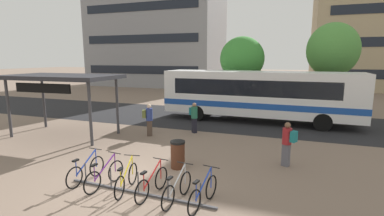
% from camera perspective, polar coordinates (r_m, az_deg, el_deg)
% --- Properties ---
extents(ground, '(200.00, 200.00, 0.00)m').
position_cam_1_polar(ground, '(9.71, -13.39, -14.63)').
color(ground, '#7A6656').
extents(bus_lane_asphalt, '(80.00, 7.20, 0.01)m').
position_cam_1_polar(bus_lane_asphalt, '(19.13, 4.18, -2.07)').
color(bus_lane_asphalt, '#232326').
rests_on(bus_lane_asphalt, ground).
extents(city_bus, '(12.09, 2.87, 3.20)m').
position_cam_1_polar(city_bus, '(18.28, 13.53, 2.74)').
color(city_bus, white).
rests_on(city_bus, ground).
extents(bike_rack, '(4.93, 0.24, 0.70)m').
position_cam_1_polar(bike_rack, '(8.91, -10.81, -16.21)').
color(bike_rack, '#47474C').
rests_on(bike_rack, ground).
extents(parked_bicycle_blue_0, '(0.52, 1.72, 0.99)m').
position_cam_1_polar(parked_bicycle_blue_0, '(10.02, -20.69, -11.82)').
color(parked_bicycle_blue_0, black).
rests_on(parked_bicycle_blue_0, ground).
extents(parked_bicycle_purple_1, '(0.52, 1.72, 0.99)m').
position_cam_1_polar(parked_bicycle_purple_1, '(9.45, -17.31, -12.97)').
color(parked_bicycle_purple_1, black).
rests_on(parked_bicycle_purple_1, ground).
extents(parked_bicycle_yellow_2, '(0.52, 1.71, 0.99)m').
position_cam_1_polar(parked_bicycle_yellow_2, '(9.01, -13.14, -13.93)').
color(parked_bicycle_yellow_2, black).
rests_on(parked_bicycle_yellow_2, ground).
extents(parked_bicycle_red_3, '(0.52, 1.72, 0.99)m').
position_cam_1_polar(parked_bicycle_red_3, '(8.60, -8.10, -14.96)').
color(parked_bicycle_red_3, black).
rests_on(parked_bicycle_red_3, ground).
extents(parked_bicycle_silver_4, '(0.52, 1.72, 0.99)m').
position_cam_1_polar(parked_bicycle_silver_4, '(8.22, -3.02, -16.11)').
color(parked_bicycle_silver_4, black).
rests_on(parked_bicycle_silver_4, ground).
extents(parked_bicycle_blue_5, '(0.52, 1.71, 0.99)m').
position_cam_1_polar(parked_bicycle_blue_5, '(7.99, 2.29, -16.93)').
color(parked_bicycle_blue_5, black).
rests_on(parked_bicycle_blue_5, ground).
extents(transit_shelter, '(5.81, 3.28, 3.18)m').
position_cam_1_polar(transit_shelter, '(15.87, -24.98, 5.35)').
color(transit_shelter, '#38383D').
rests_on(transit_shelter, ground).
extents(commuter_teal_pack_0, '(0.60, 0.58, 1.66)m').
position_cam_1_polar(commuter_teal_pack_0, '(15.22, 0.41, -1.54)').
color(commuter_teal_pack_0, black).
rests_on(commuter_teal_pack_0, ground).
extents(commuter_teal_pack_1, '(0.60, 0.51, 1.69)m').
position_cam_1_polar(commuter_teal_pack_1, '(11.08, 18.83, -6.40)').
color(commuter_teal_pack_1, '#565660').
rests_on(commuter_teal_pack_1, ground).
extents(commuter_olive_pack_2, '(0.60, 0.48, 1.68)m').
position_cam_1_polar(commuter_olive_pack_2, '(14.76, -8.79, -1.97)').
color(commuter_olive_pack_2, '#47382D').
rests_on(commuter_olive_pack_2, ground).
extents(trash_bin, '(0.55, 0.55, 1.03)m').
position_cam_1_polar(trash_bin, '(10.49, -2.91, -9.39)').
color(trash_bin, '#4C2819').
rests_on(trash_bin, ground).
extents(street_tree_0, '(3.64, 3.64, 6.58)m').
position_cam_1_polar(street_tree_0, '(23.30, 26.64, 10.46)').
color(street_tree_0, brown).
rests_on(street_tree_0, ground).
extents(street_tree_1, '(3.37, 3.37, 5.66)m').
position_cam_1_polar(street_tree_1, '(22.23, 10.12, 9.80)').
color(street_tree_1, brown).
rests_on(street_tree_1, ground).
extents(building_left_wing, '(18.81, 10.84, 20.63)m').
position_cam_1_polar(building_left_wing, '(44.57, -7.05, 18.09)').
color(building_left_wing, gray).
rests_on(building_left_wing, ground).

